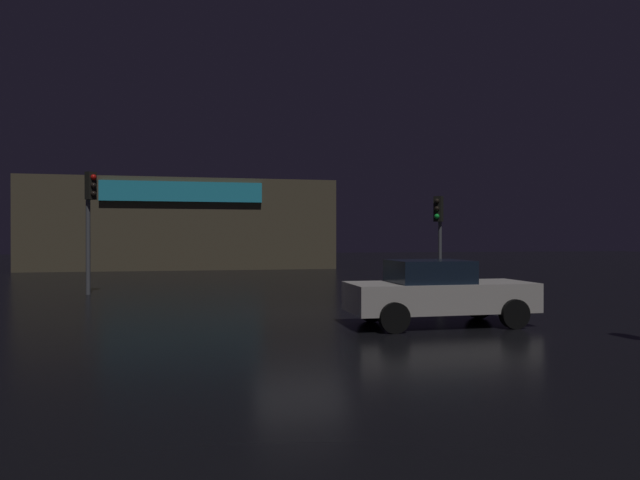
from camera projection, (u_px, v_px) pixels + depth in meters
name	position (u px, v px, depth m)	size (l,w,h in m)	color
ground_plane	(302.00, 313.00, 15.08)	(120.00, 120.00, 0.00)	black
store_building	(184.00, 225.00, 37.89)	(19.57, 6.73, 5.81)	brown
traffic_signal_main	(90.00, 210.00, 20.05)	(0.42, 0.42, 4.39)	#595B60
traffic_signal_cross_right	(439.00, 222.00, 22.50)	(0.42, 0.42, 3.71)	#595B60
car_near	(438.00, 292.00, 13.06)	(4.31, 1.91, 1.52)	silver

